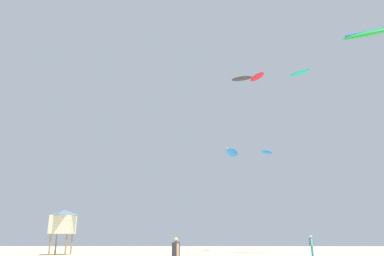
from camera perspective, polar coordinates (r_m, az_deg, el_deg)
person_foreground at (r=16.85m, az=-2.58°, el=-19.12°), size 0.36×0.48×1.57m
person_midground at (r=34.72m, az=18.41°, el=-17.04°), size 0.39×0.56×1.73m
lifeguard_tower at (r=37.80m, az=-19.72°, el=-13.73°), size 2.30×2.30×4.15m
kite_aloft_2 at (r=43.51m, az=6.36°, el=-3.86°), size 2.39×3.70×0.89m
kite_aloft_3 at (r=36.77m, az=7.87°, el=7.76°), size 2.18×1.29×0.40m
kite_aloft_4 at (r=46.47m, az=16.64°, el=8.35°), size 2.41×2.26×0.39m
kite_aloft_6 at (r=33.01m, az=26.49°, el=13.32°), size 4.32×2.89×0.99m
kite_aloft_7 at (r=47.93m, az=10.26°, el=7.96°), size 2.04×2.86×0.62m
kite_aloft_8 at (r=51.36m, az=11.74°, el=-3.74°), size 1.99×1.61×0.50m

